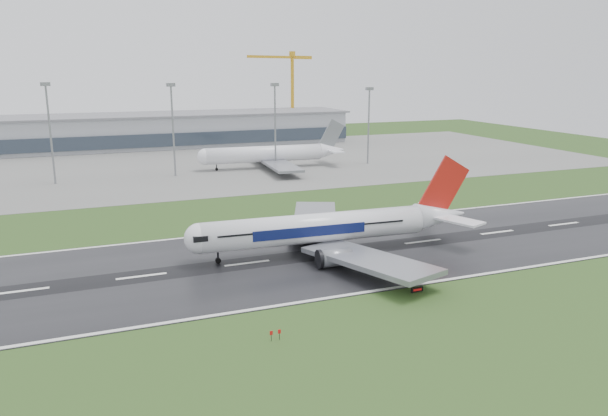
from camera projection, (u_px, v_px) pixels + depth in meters
name	position (u px, v px, depth m)	size (l,w,h in m)	color
ground	(142.00, 277.00, 105.33)	(520.00, 520.00, 0.00)	#274419
runway	(141.00, 276.00, 105.32)	(400.00, 45.00, 0.10)	black
apron	(106.00, 169.00, 218.51)	(400.00, 130.00, 0.08)	slate
terminal	(98.00, 133.00, 271.08)	(240.00, 36.00, 15.00)	#94989F
main_airliner	(335.00, 209.00, 117.59)	(61.11, 58.20, 18.04)	white
parked_airliner	(270.00, 145.00, 218.70)	(58.65, 54.61, 17.19)	white
tower_crane	(292.00, 95.00, 317.37)	(46.68, 2.55, 45.93)	gold
runway_sign	(417.00, 290.00, 97.62)	(2.30, 0.26, 1.04)	black
floodmast_2	(51.00, 136.00, 186.13)	(0.64, 0.64, 31.63)	gray
floodmast_3	(173.00, 132.00, 200.02)	(0.64, 0.64, 31.04)	gray
floodmast_4	(275.00, 129.00, 213.24)	(0.64, 0.64, 30.73)	gray
floodmast_5	(369.00, 127.00, 227.15)	(0.64, 0.64, 28.80)	gray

